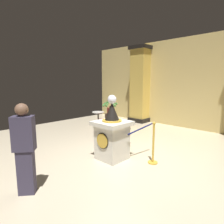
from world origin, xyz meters
The scene contains 11 objects.
ground_plane centered at (0.00, 0.00, 0.00)m, with size 10.67×10.67×0.00m, color beige.
back_wall centered at (0.00, 4.54, 1.93)m, with size 10.67×0.16×3.86m, color tan.
pedestal_clock centered at (-0.01, -0.22, 0.64)m, with size 0.84×0.84×1.68m.
stanchion_near centered at (0.92, 0.28, 0.37)m, with size 0.24×0.24×1.05m.
stanchion_far centered at (-0.82, 0.62, 0.36)m, with size 0.24×0.24×1.02m.
velvet_rope centered at (0.05, 0.45, 0.79)m, with size 1.08×1.06×0.22m.
column_left centered at (-2.28, 4.23, 1.84)m, with size 0.95×0.95×3.70m.
potted_palm_left centered at (-2.87, 2.62, 0.40)m, with size 0.80×0.76×1.20m.
bystander_guest centered at (-0.03, -2.41, 0.87)m, with size 0.40×0.42×1.65m.
cafe_table centered at (-2.66, 1.69, 0.47)m, with size 0.51×0.51×0.74m.
cafe_chair_red centered at (-2.07, 1.61, 0.57)m, with size 0.55×0.55×0.96m.
Camera 1 is at (3.27, -3.65, 2.00)m, focal length 30.41 mm.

